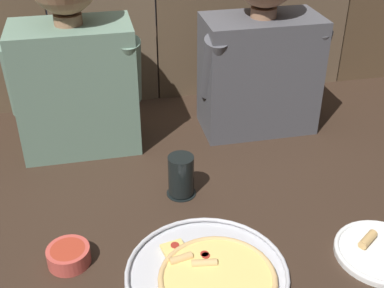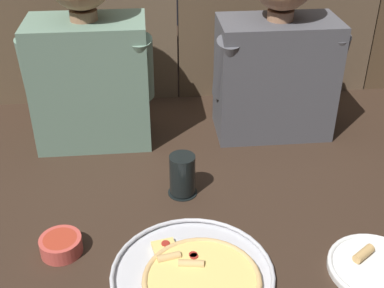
% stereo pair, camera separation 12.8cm
% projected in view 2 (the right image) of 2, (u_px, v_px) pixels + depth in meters
% --- Properties ---
extents(ground_plane, '(3.20, 3.20, 0.00)m').
position_uv_depth(ground_plane, '(200.00, 223.00, 1.29)').
color(ground_plane, '#332319').
extents(pizza_tray, '(0.37, 0.37, 0.03)m').
position_uv_depth(pizza_tray, '(196.00, 275.00, 1.12)').
color(pizza_tray, silver).
rests_on(pizza_tray, ground).
extents(dinner_plate, '(0.22, 0.22, 0.03)m').
position_uv_depth(dinner_plate, '(376.00, 268.00, 1.14)').
color(dinner_plate, white).
rests_on(dinner_plate, ground).
extents(drinking_glass, '(0.08, 0.08, 0.12)m').
position_uv_depth(drinking_glass, '(182.00, 175.00, 1.37)').
color(drinking_glass, black).
rests_on(drinking_glass, ground).
extents(dipping_bowl, '(0.10, 0.10, 0.04)m').
position_uv_depth(dipping_bowl, '(61.00, 244.00, 1.19)').
color(dipping_bowl, '#CC4C42').
rests_on(dipping_bowl, ground).
extents(diner_left, '(0.39, 0.21, 0.62)m').
position_uv_depth(diner_left, '(88.00, 55.00, 1.50)').
color(diner_left, slate).
rests_on(diner_left, ground).
extents(diner_right, '(0.40, 0.21, 0.61)m').
position_uv_depth(diner_right, '(277.00, 49.00, 1.55)').
color(diner_right, '#4C4C51').
rests_on(diner_right, ground).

